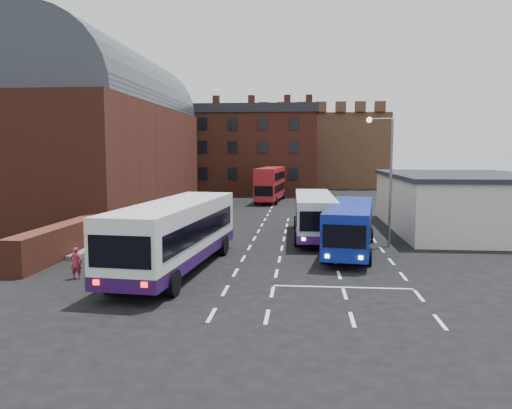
# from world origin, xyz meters

# --- Properties ---
(ground) EXTENTS (180.00, 180.00, 0.00)m
(ground) POSITION_xyz_m (0.00, 0.00, 0.00)
(ground) COLOR black
(railway_station) EXTENTS (12.00, 28.00, 16.00)m
(railway_station) POSITION_xyz_m (-15.50, 21.00, 7.64)
(railway_station) COLOR #602B1E
(railway_station) RESTS_ON ground
(forecourt_wall) EXTENTS (1.20, 10.00, 1.80)m
(forecourt_wall) POSITION_xyz_m (-10.20, 2.00, 0.90)
(forecourt_wall) COLOR #602B1E
(forecourt_wall) RESTS_ON ground
(cream_building) EXTENTS (10.40, 16.40, 4.25)m
(cream_building) POSITION_xyz_m (15.00, 14.00, 2.16)
(cream_building) COLOR beige
(cream_building) RESTS_ON ground
(brick_terrace) EXTENTS (22.00, 10.00, 11.00)m
(brick_terrace) POSITION_xyz_m (-6.00, 46.00, 5.50)
(brick_terrace) COLOR brown
(brick_terrace) RESTS_ON ground
(castle_keep) EXTENTS (22.00, 22.00, 12.00)m
(castle_keep) POSITION_xyz_m (6.00, 66.00, 6.00)
(castle_keep) COLOR brown
(castle_keep) RESTS_ON ground
(bus_white_outbound) EXTENTS (3.98, 12.66, 3.40)m
(bus_white_outbound) POSITION_xyz_m (-2.98, -0.52, 2.01)
(bus_white_outbound) COLOR silver
(bus_white_outbound) RESTS_ON ground
(bus_white_inbound) EXTENTS (2.89, 10.82, 2.94)m
(bus_white_inbound) POSITION_xyz_m (4.03, 9.66, 1.73)
(bus_white_inbound) COLOR silver
(bus_white_inbound) RESTS_ON ground
(bus_blue) EXTENTS (3.84, 10.61, 2.83)m
(bus_blue) POSITION_xyz_m (6.00, 4.75, 1.67)
(bus_blue) COLOR navy
(bus_blue) RESTS_ON ground
(bus_red_double) EXTENTS (3.16, 10.18, 4.01)m
(bus_red_double) POSITION_xyz_m (-0.54, 33.87, 2.13)
(bus_red_double) COLOR #A7191F
(bus_red_double) RESTS_ON ground
(street_lamp) EXTENTS (1.62, 0.44, 7.97)m
(street_lamp) POSITION_xyz_m (8.33, 6.77, 4.81)
(street_lamp) COLOR slate
(street_lamp) RESTS_ON ground
(pedestrian_red) EXTENTS (0.57, 0.41, 1.48)m
(pedestrian_red) POSITION_xyz_m (-7.18, -2.64, 0.74)
(pedestrian_red) COLOR #9E2138
(pedestrian_red) RESTS_ON ground
(pedestrian_beige) EXTENTS (0.96, 0.80, 1.79)m
(pedestrian_beige) POSITION_xyz_m (-5.39, -4.00, 0.90)
(pedestrian_beige) COLOR tan
(pedestrian_beige) RESTS_ON ground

